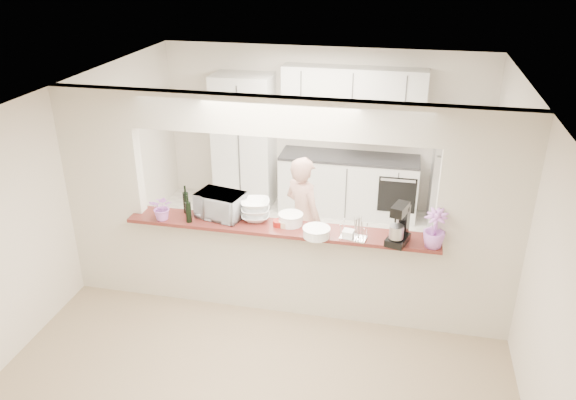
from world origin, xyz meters
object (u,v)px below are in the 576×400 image
(refrigerator, at_px, (459,171))
(stand_mixer, at_px, (399,225))
(person, at_px, (303,218))
(toaster_oven, at_px, (220,205))

(refrigerator, distance_m, stand_mixer, 2.93)
(stand_mixer, bearing_deg, person, 141.13)
(toaster_oven, relative_size, stand_mixer, 1.18)
(refrigerator, distance_m, person, 2.69)
(refrigerator, relative_size, toaster_oven, 3.32)
(refrigerator, height_order, stand_mixer, refrigerator)
(refrigerator, xyz_separation_m, person, (-1.96, -1.85, -0.06))
(toaster_oven, height_order, stand_mixer, stand_mixer)
(stand_mixer, xyz_separation_m, person, (-1.16, 0.94, -0.50))
(stand_mixer, relative_size, person, 0.28)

